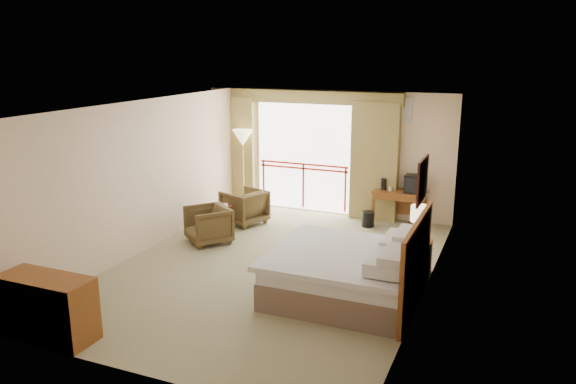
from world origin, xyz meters
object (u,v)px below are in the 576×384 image
at_px(armchair_far, 245,223).
at_px(armchair_near, 209,242).
at_px(nightstand, 417,258).
at_px(side_table, 220,214).
at_px(desk, 400,198).
at_px(dresser, 47,308).
at_px(bed, 349,272).
at_px(wastebasket, 368,219).
at_px(floor_lamp, 243,141).
at_px(tv, 415,184).
at_px(table_lamp, 420,214).

xyz_separation_m(armchair_far, armchair_near, (-0.08, -1.33, 0.00)).
xyz_separation_m(nightstand, side_table, (-4.05, 0.79, 0.06)).
xyz_separation_m(armchair_far, side_table, (-0.21, -0.63, 0.36)).
relative_size(desk, dresser, 0.88).
bearing_deg(bed, desk, 90.73).
height_order(wastebasket, dresser, dresser).
height_order(bed, armchair_far, bed).
bearing_deg(floor_lamp, bed, -45.44).
relative_size(armchair_far, dresser, 0.64).
bearing_deg(tv, table_lamp, -93.14).
bearing_deg(wastebasket, table_lamp, -57.32).
bearing_deg(side_table, tv, 27.41).
bearing_deg(nightstand, table_lamp, 87.62).
relative_size(armchair_far, armchair_near, 1.03).
relative_size(side_table, floor_lamp, 0.29).
bearing_deg(tv, armchair_far, -175.12).
bearing_deg(armchair_near, armchair_far, 126.16).
bearing_deg(armchair_near, wastebasket, 79.63).
relative_size(tv, floor_lamp, 0.23).
bearing_deg(armchair_far, wastebasket, 129.01).
bearing_deg(floor_lamp, wastebasket, -5.30).
relative_size(desk, armchair_near, 1.42).
xyz_separation_m(nightstand, armchair_near, (-3.91, 0.09, -0.30)).
height_order(desk, dresser, dresser).
relative_size(bed, armchair_near, 2.78).
bearing_deg(floor_lamp, nightstand, -29.57).
distance_m(desk, tv, 0.46).
height_order(nightstand, desk, desk).
bearing_deg(side_table, table_lamp, -10.35).
height_order(table_lamp, floor_lamp, floor_lamp).
xyz_separation_m(bed, tv, (0.25, 3.78, 0.51)).
bearing_deg(desk, tv, -9.06).
height_order(tv, wastebasket, tv).
height_order(armchair_far, side_table, side_table).
xyz_separation_m(armchair_far, dresser, (-0.10, -5.24, 0.41)).
relative_size(floor_lamp, dresser, 1.47).
relative_size(table_lamp, armchair_far, 0.68).
xyz_separation_m(table_lamp, desk, (-0.84, 2.61, -0.47)).
xyz_separation_m(floor_lamp, dresser, (0.46, -6.31, -1.14)).
bearing_deg(wastebasket, floor_lamp, 174.70).
distance_m(tv, dresser, 7.29).
height_order(tv, floor_lamp, floor_lamp).
height_order(armchair_far, armchair_near, armchair_far).
height_order(bed, wastebasket, bed).
height_order(table_lamp, armchair_near, table_lamp).
xyz_separation_m(tv, floor_lamp, (-3.86, -0.12, 0.66)).
xyz_separation_m(table_lamp, armchair_near, (-3.91, 0.04, -1.02)).
bearing_deg(table_lamp, dresser, -135.44).
bearing_deg(dresser, table_lamp, 43.93).
distance_m(armchair_far, armchair_near, 1.33).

